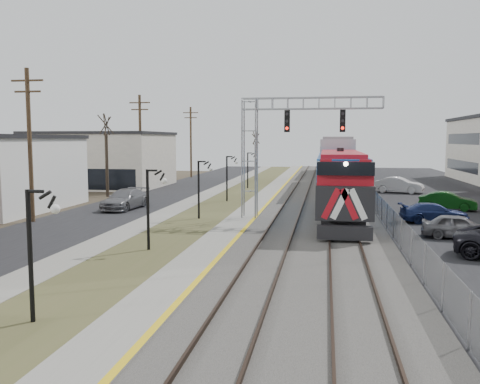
# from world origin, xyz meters

# --- Properties ---
(street_west) EXTENTS (7.00, 120.00, 0.04)m
(street_west) POSITION_xyz_m (-11.50, 35.00, 0.02)
(street_west) COLOR black
(street_west) RESTS_ON ground
(sidewalk) EXTENTS (2.00, 120.00, 0.08)m
(sidewalk) POSITION_xyz_m (-7.00, 35.00, 0.04)
(sidewalk) COLOR gray
(sidewalk) RESTS_ON ground
(grass_median) EXTENTS (4.00, 120.00, 0.06)m
(grass_median) POSITION_xyz_m (-4.00, 35.00, 0.03)
(grass_median) COLOR #494B28
(grass_median) RESTS_ON ground
(platform) EXTENTS (2.00, 120.00, 0.24)m
(platform) POSITION_xyz_m (-1.00, 35.00, 0.12)
(platform) COLOR gray
(platform) RESTS_ON ground
(ballast_bed) EXTENTS (8.00, 120.00, 0.20)m
(ballast_bed) POSITION_xyz_m (4.00, 35.00, 0.10)
(ballast_bed) COLOR #595651
(ballast_bed) RESTS_ON ground
(parking_lot) EXTENTS (16.00, 120.00, 0.04)m
(parking_lot) POSITION_xyz_m (16.00, 35.00, 0.02)
(parking_lot) COLOR black
(parking_lot) RESTS_ON ground
(platform_edge) EXTENTS (0.24, 120.00, 0.01)m
(platform_edge) POSITION_xyz_m (-0.12, 35.00, 0.24)
(platform_edge) COLOR gold
(platform_edge) RESTS_ON platform
(track_near) EXTENTS (1.58, 120.00, 0.15)m
(track_near) POSITION_xyz_m (2.00, 35.00, 0.28)
(track_near) COLOR #2D2119
(track_near) RESTS_ON ballast_bed
(track_far) EXTENTS (1.58, 120.00, 0.15)m
(track_far) POSITION_xyz_m (5.50, 35.00, 0.28)
(track_far) COLOR #2D2119
(track_far) RESTS_ON ballast_bed
(train) EXTENTS (3.00, 63.05, 5.33)m
(train) POSITION_xyz_m (5.50, 53.60, 2.88)
(train) COLOR #144EA2
(train) RESTS_ON ground
(signal_gantry) EXTENTS (9.00, 1.07, 8.15)m
(signal_gantry) POSITION_xyz_m (1.22, 27.99, 5.59)
(signal_gantry) COLOR gray
(signal_gantry) RESTS_ON ground
(lampposts) EXTENTS (0.14, 62.14, 4.00)m
(lampposts) POSITION_xyz_m (-4.00, 18.29, 2.00)
(lampposts) COLOR black
(lampposts) RESTS_ON ground
(utility_poles) EXTENTS (0.28, 80.28, 10.00)m
(utility_poles) POSITION_xyz_m (-14.50, 25.00, 5.00)
(utility_poles) COLOR #4C3823
(utility_poles) RESTS_ON ground
(fence) EXTENTS (0.04, 120.00, 1.60)m
(fence) POSITION_xyz_m (8.20, 35.00, 0.80)
(fence) COLOR gray
(fence) RESTS_ON ground
(bare_trees) EXTENTS (12.30, 42.30, 5.95)m
(bare_trees) POSITION_xyz_m (-12.66, 38.91, 2.70)
(bare_trees) COLOR #382D23
(bare_trees) RESTS_ON ground
(car_lot_d) EXTENTS (4.57, 2.30, 1.27)m
(car_lot_d) POSITION_xyz_m (11.52, 29.02, 0.64)
(car_lot_d) COLOR navy
(car_lot_d) RESTS_ON ground
(car_lot_e) EXTENTS (4.13, 2.28, 1.33)m
(car_lot_e) POSITION_xyz_m (11.73, 23.58, 0.67)
(car_lot_e) COLOR slate
(car_lot_e) RESTS_ON ground
(car_lot_f) EXTENTS (4.43, 2.49, 1.38)m
(car_lot_f) POSITION_xyz_m (13.79, 35.43, 0.69)
(car_lot_f) COLOR #0C3C0E
(car_lot_f) RESTS_ON ground
(car_street_b) EXTENTS (2.62, 5.45, 1.53)m
(car_street_b) POSITION_xyz_m (-10.89, 31.81, 0.77)
(car_street_b) COLOR slate
(car_street_b) RESTS_ON ground
(car_lot_g) EXTENTS (5.09, 3.04, 1.58)m
(car_lot_g) POSITION_xyz_m (11.86, 47.89, 0.79)
(car_lot_g) COLOR silver
(car_lot_g) RESTS_ON ground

